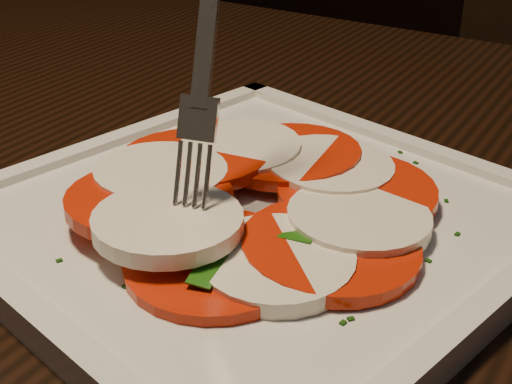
# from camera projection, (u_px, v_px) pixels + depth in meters

# --- Properties ---
(table) EXTENTS (1.24, 0.85, 0.75)m
(table) POSITION_uv_depth(u_px,v_px,m) (259.00, 263.00, 0.60)
(table) COLOR black
(table) RESTS_ON ground
(plate) EXTENTS (0.37, 0.37, 0.01)m
(plate) POSITION_uv_depth(u_px,v_px,m) (256.00, 223.00, 0.45)
(plate) COLOR white
(plate) RESTS_ON table
(caprese_salad) EXTENTS (0.23, 0.25, 0.03)m
(caprese_salad) POSITION_uv_depth(u_px,v_px,m) (256.00, 198.00, 0.44)
(caprese_salad) COLOR red
(caprese_salad) RESTS_ON plate
(fork) EXTENTS (0.05, 0.08, 0.19)m
(fork) POSITION_uv_depth(u_px,v_px,m) (214.00, 19.00, 0.40)
(fork) COLOR white
(fork) RESTS_ON caprese_salad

